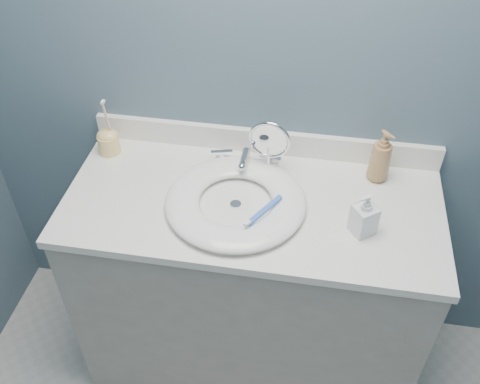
% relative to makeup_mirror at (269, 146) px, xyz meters
% --- Properties ---
extents(back_wall, '(2.20, 0.02, 2.40)m').
position_rel_makeup_mirror_xyz_m(back_wall, '(-0.03, 0.13, 0.21)').
color(back_wall, slate).
rests_on(back_wall, ground).
extents(vanity_cabinet, '(1.20, 0.55, 0.85)m').
position_rel_makeup_mirror_xyz_m(vanity_cabinet, '(-0.03, -0.15, -0.57)').
color(vanity_cabinet, '#A6A298').
rests_on(vanity_cabinet, ground).
extents(countertop, '(1.22, 0.57, 0.03)m').
position_rel_makeup_mirror_xyz_m(countertop, '(-0.03, -0.15, -0.13)').
color(countertop, white).
rests_on(countertop, vanity_cabinet).
extents(backsplash, '(1.22, 0.02, 0.09)m').
position_rel_makeup_mirror_xyz_m(backsplash, '(-0.03, 0.11, -0.07)').
color(backsplash, white).
rests_on(backsplash, countertop).
extents(basin, '(0.45, 0.45, 0.04)m').
position_rel_makeup_mirror_xyz_m(basin, '(-0.08, -0.18, -0.10)').
color(basin, white).
rests_on(basin, countertop).
extents(drain, '(0.04, 0.04, 0.01)m').
position_rel_makeup_mirror_xyz_m(drain, '(-0.08, -0.18, -0.11)').
color(drain, silver).
rests_on(drain, countertop).
extents(faucet, '(0.25, 0.13, 0.07)m').
position_rel_makeup_mirror_xyz_m(faucet, '(-0.08, 0.02, -0.09)').
color(faucet, silver).
rests_on(faucet, countertop).
extents(makeup_mirror, '(0.14, 0.08, 0.21)m').
position_rel_makeup_mirror_xyz_m(makeup_mirror, '(0.00, 0.00, 0.00)').
color(makeup_mirror, silver).
rests_on(makeup_mirror, countertop).
extents(soap_bottle_amber, '(0.10, 0.10, 0.19)m').
position_rel_makeup_mirror_xyz_m(soap_bottle_amber, '(0.36, 0.03, -0.02)').
color(soap_bottle_amber, '#A27849').
rests_on(soap_bottle_amber, countertop).
extents(soap_bottle_clear, '(0.09, 0.09, 0.14)m').
position_rel_makeup_mirror_xyz_m(soap_bottle_clear, '(0.32, -0.23, -0.04)').
color(soap_bottle_clear, silver).
rests_on(soap_bottle_clear, countertop).
extents(toothbrush_holder, '(0.08, 0.08, 0.22)m').
position_rel_makeup_mirror_xyz_m(toothbrush_holder, '(-0.57, 0.02, -0.06)').
color(toothbrush_holder, '#FBD37D').
rests_on(toothbrush_holder, countertop).
extents(toothbrush_lying, '(0.10, 0.16, 0.02)m').
position_rel_makeup_mirror_xyz_m(toothbrush_lying, '(0.02, -0.23, -0.07)').
color(toothbrush_lying, blue).
rests_on(toothbrush_lying, basin).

